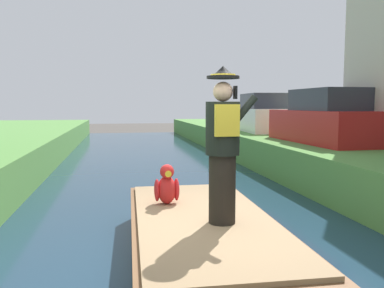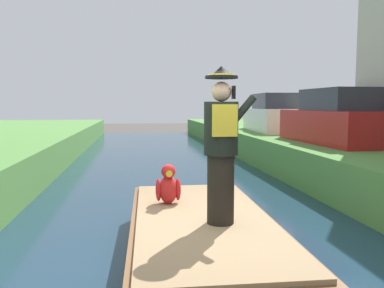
{
  "view_description": "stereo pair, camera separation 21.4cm",
  "coord_description": "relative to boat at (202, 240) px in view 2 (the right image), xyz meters",
  "views": [
    {
      "loc": [
        -1.05,
        -4.54,
        2.12
      ],
      "look_at": [
        -0.11,
        0.45,
        1.61
      ],
      "focal_mm": 37.09,
      "sensor_mm": 36.0,
      "label": 1
    },
    {
      "loc": [
        -0.83,
        -4.58,
        2.12
      ],
      "look_at": [
        -0.11,
        0.45,
        1.61
      ],
      "focal_mm": 37.09,
      "sensor_mm": 36.0,
      "label": 2
    }
  ],
  "objects": [
    {
      "name": "ground_plane",
      "position": [
        0.0,
        -0.26,
        -0.4
      ],
      "size": [
        80.0,
        80.0,
        0.0
      ],
      "primitive_type": "plane",
      "color": "#4C4742"
    },
    {
      "name": "boat",
      "position": [
        0.0,
        0.0,
        0.0
      ],
      "size": [
        1.92,
        4.25,
        0.61
      ],
      "color": "brown",
      "rests_on": "canal_water"
    },
    {
      "name": "parked_car_white",
      "position": [
        4.74,
        10.46,
        1.28
      ],
      "size": [
        1.97,
        4.11,
        1.5
      ],
      "color": "white",
      "rests_on": "grass_bank_far"
    },
    {
      "name": "person_pirate",
      "position": [
        0.17,
        -0.33,
        1.23
      ],
      "size": [
        0.61,
        0.42,
        1.85
      ],
      "rotation": [
        0.0,
        0.0,
        0.04
      ],
      "color": "black",
      "rests_on": "boat"
    },
    {
      "name": "parrot_plush",
      "position": [
        -0.37,
        0.7,
        0.55
      ],
      "size": [
        0.36,
        0.35,
        0.57
      ],
      "color": "red",
      "rests_on": "boat"
    },
    {
      "name": "canal_water",
      "position": [
        0.0,
        -0.26,
        -0.35
      ],
      "size": [
        5.97,
        48.0,
        0.1
      ],
      "primitive_type": "cube",
      "color": "#1E384C",
      "rests_on": "ground"
    },
    {
      "name": "parked_car_red",
      "position": [
        4.74,
        5.47,
        1.28
      ],
      "size": [
        1.8,
        4.04,
        1.5
      ],
      "color": "red",
      "rests_on": "grass_bank_far"
    }
  ]
}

